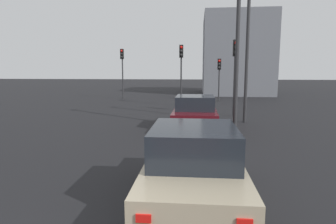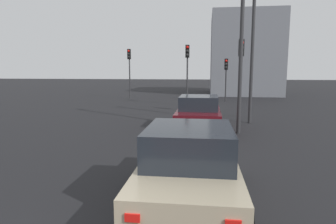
% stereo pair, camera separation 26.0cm
% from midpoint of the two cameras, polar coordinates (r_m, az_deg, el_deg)
% --- Properties ---
extents(car_maroon_left_lead, '(4.11, 2.08, 1.49)m').
position_cam_midpoint_polar(car_maroon_left_lead, '(12.91, 4.76, -0.14)').
color(car_maroon_left_lead, '#510F16').
rests_on(car_maroon_left_lead, ground_plane).
extents(car_beige_left_second, '(4.10, 2.03, 1.57)m').
position_cam_midpoint_polar(car_beige_left_second, '(5.70, 3.76, -10.70)').
color(car_beige_left_second, tan).
rests_on(car_beige_left_second, ground_plane).
extents(traffic_light_near_left, '(0.33, 0.31, 3.53)m').
position_cam_midpoint_polar(traffic_light_near_left, '(24.40, 9.77, 8.03)').
color(traffic_light_near_left, '#2D2D30').
rests_on(traffic_light_near_left, ground_plane).
extents(traffic_light_near_right, '(0.32, 0.30, 4.26)m').
position_cam_midpoint_polar(traffic_light_near_right, '(16.62, 12.70, 9.63)').
color(traffic_light_near_right, '#2D2D30').
rests_on(traffic_light_near_right, ground_plane).
extents(traffic_light_far_left, '(0.32, 0.30, 4.49)m').
position_cam_midpoint_polar(traffic_light_far_left, '(26.85, -9.31, 9.46)').
color(traffic_light_far_left, '#2D2D30').
rests_on(traffic_light_far_left, ground_plane).
extents(traffic_light_far_right, '(0.32, 0.28, 4.39)m').
position_cam_midpoint_polar(traffic_light_far_right, '(21.13, 2.27, 9.73)').
color(traffic_light_far_right, '#2D2D30').
rests_on(traffic_light_far_right, ground_plane).
extents(street_lamp_kerbside, '(0.56, 0.36, 7.70)m').
position_cam_midpoint_polar(street_lamp_kerbside, '(12.32, 13.07, 16.97)').
color(street_lamp_kerbside, '#2D2D30').
rests_on(street_lamp_kerbside, ground_plane).
extents(street_lamp_far, '(0.56, 0.36, 6.62)m').
position_cam_midpoint_polar(street_lamp_far, '(14.83, 14.92, 13.20)').
color(street_lamp_far, '#2D2D30').
rests_on(street_lamp_far, ground_plane).
extents(building_facade_left, '(8.80, 7.10, 8.47)m').
position_cam_midpoint_polar(building_facade_left, '(33.45, 12.98, 10.86)').
color(building_facade_left, slate).
rests_on(building_facade_left, ground_plane).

